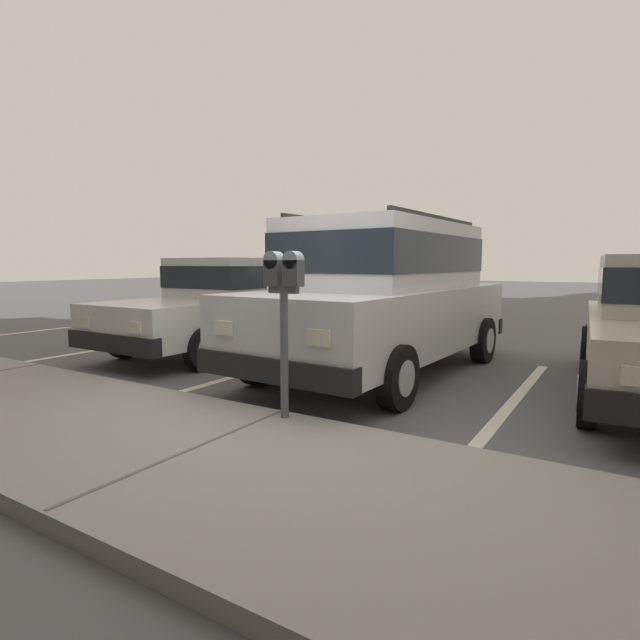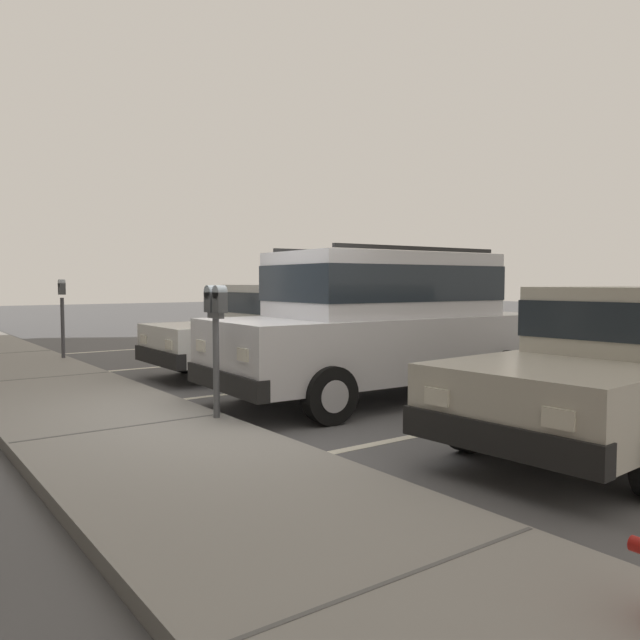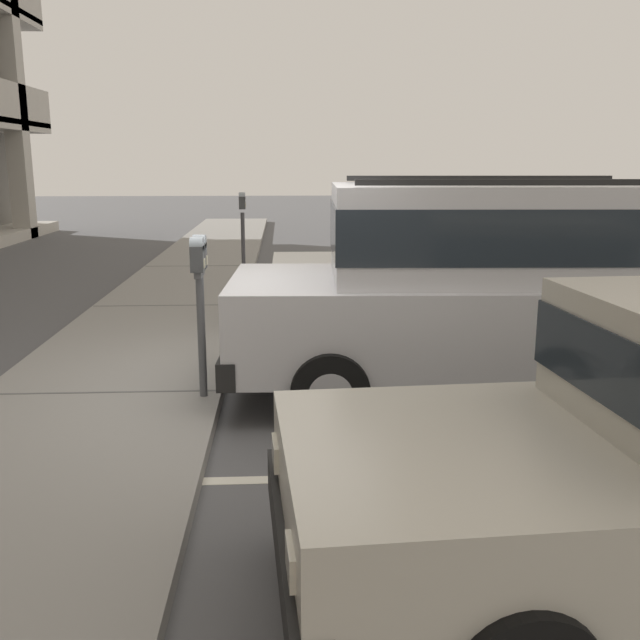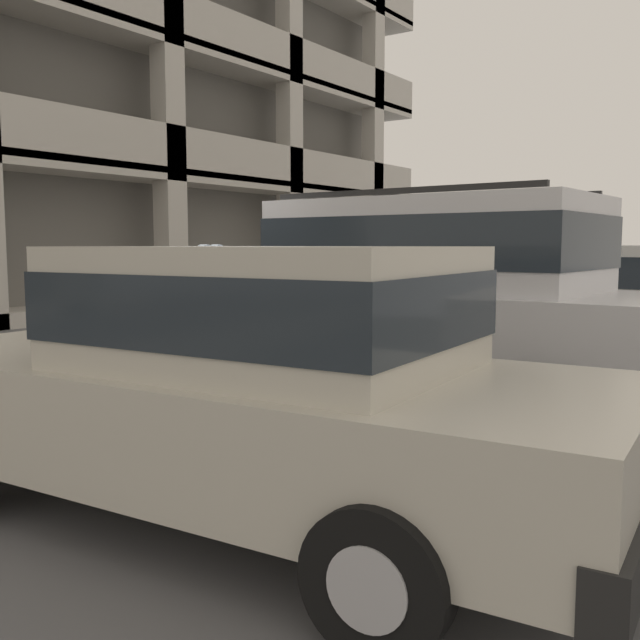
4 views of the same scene
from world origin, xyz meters
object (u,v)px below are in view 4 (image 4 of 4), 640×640
(silver_suv, at_px, (432,293))
(red_sedan, at_px, (242,377))
(parking_meter_far, at_px, (454,268))
(parking_meter_near, at_px, (211,277))
(dark_hatchback, at_px, (554,302))

(silver_suv, height_order, red_sedan, silver_suv)
(silver_suv, distance_m, parking_meter_far, 6.84)
(silver_suv, distance_m, parking_meter_near, 2.63)
(red_sedan, height_order, parking_meter_far, parking_meter_far)
(dark_hatchback, relative_size, parking_meter_far, 2.95)
(red_sedan, distance_m, parking_meter_far, 10.02)
(parking_meter_near, xyz_separation_m, parking_meter_far, (6.59, -0.02, -0.07))
(parking_meter_near, height_order, parking_meter_far, parking_meter_far)
(red_sedan, distance_m, parking_meter_near, 4.25)
(silver_suv, relative_size, parking_meter_near, 3.39)
(parking_meter_near, distance_m, parking_meter_far, 6.59)
(red_sedan, relative_size, dark_hatchback, 1.02)
(red_sedan, xyz_separation_m, parking_meter_near, (2.96, 3.02, 0.37))
(red_sedan, relative_size, parking_meter_far, 3.01)
(silver_suv, xyz_separation_m, dark_hatchback, (2.95, -0.28, -0.27))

